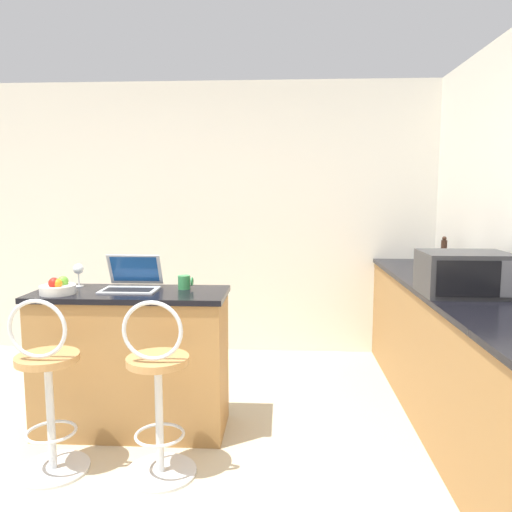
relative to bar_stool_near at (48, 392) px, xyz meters
name	(u,v)px	position (x,y,z in m)	size (l,w,h in m)	color
wall_back	(211,219)	(0.58, 2.28, 0.83)	(12.00, 0.06, 2.60)	silver
breakfast_bar	(132,361)	(0.31, 0.54, -0.01)	(1.24, 0.50, 0.93)	#9E703D
counter_right	(459,360)	(2.45, 0.67, -0.01)	(0.59, 3.17, 0.93)	#9E703D
bar_stool_near	(48,392)	(0.00, 0.00, 0.00)	(0.40, 0.40, 1.01)	silver
bar_stool_far	(158,394)	(0.61, 0.00, 0.00)	(0.40, 0.40, 1.01)	silver
laptop	(132,281)	(0.30, 0.61, 0.51)	(0.36, 0.30, 0.22)	#B7BABF
microwave	(464,273)	(2.41, 0.55, 0.59)	(0.52, 0.41, 0.27)	#2D2D30
toaster	(443,265)	(2.48, 1.22, 0.54)	(0.24, 0.28, 0.18)	#9EA3A8
fruit_bowl	(58,288)	(-0.12, 0.43, 0.50)	(0.22, 0.22, 0.11)	silver
wine_glass_short	(78,270)	(-0.09, 0.69, 0.57)	(0.07, 0.07, 0.16)	silver
pepper_mill	(444,253)	(2.61, 1.61, 0.59)	(0.05, 0.05, 0.27)	#331E14
mug_green	(185,282)	(0.64, 0.64, 0.50)	(0.10, 0.08, 0.09)	#338447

